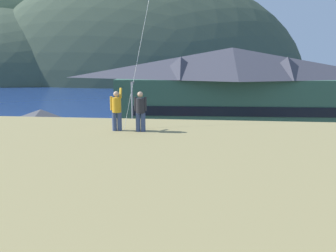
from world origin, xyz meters
The scene contains 21 objects.
ground_plane centered at (0.00, 0.00, 0.00)m, with size 600.00×600.00×0.00m, color #66604C.
parking_lot_pad centered at (0.00, 5.00, 0.05)m, with size 40.00×20.00×0.10m, color slate.
bay_water centered at (0.00, 60.00, 0.01)m, with size 360.00×84.00×0.03m, color navy.
far_hill_east_peak centered at (-77.60, 117.84, 0.00)m, with size 111.39×70.81×63.59m, color #42513D.
far_hill_center_saddle centered at (-42.81, 121.03, 0.00)m, with size 127.57×61.99×62.82m, color #334733.
far_hill_far_shoulder centered at (-22.63, 108.11, 0.00)m, with size 124.77×46.73×80.94m, color #42513D.
harbor_lodge centered at (6.82, 20.20, 5.96)m, with size 29.23×10.11×11.30m.
storage_shed_near_lot centered at (-11.77, 8.43, 2.81)m, with size 7.89×6.10×5.40m.
wharf_dock centered at (1.52, 31.41, 0.35)m, with size 3.20×12.27×0.70m.
moored_boat_wharfside centered at (-2.10, 32.41, 0.72)m, with size 3.17×8.01×2.16m.
moored_boat_outer_mooring centered at (4.87, 31.71, 0.72)m, with size 2.32×6.49×2.16m.
parked_car_lone_by_shed centered at (-2.38, 7.29, 1.06)m, with size 4.30×2.26×1.82m.
parked_car_front_row_silver centered at (-3.18, 1.64, 1.06)m, with size 4.27×2.19×1.82m.
parked_car_back_row_right centered at (2.37, -0.02, 1.06)m, with size 4.32×2.29×1.82m.
parked_car_front_row_end centered at (10.42, 1.40, 1.06)m, with size 4.36×2.37×1.82m.
parked_car_corner_spot centered at (12.82, 6.71, 1.06)m, with size 4.31×2.27×1.82m.
parked_car_front_row_red centered at (5.75, 7.30, 1.06)m, with size 4.26×2.16×1.82m.
parked_car_mid_row_center centered at (-8.17, 1.53, 1.06)m, with size 4.33×2.33×1.82m.
parking_light_pole centered at (-3.43, 10.55, 4.53)m, with size 0.24×0.78×7.77m.
person_kite_flyer centered at (-0.29, -7.75, 8.09)m, with size 0.52×0.69×1.86m.
person_companion centered at (0.78, -7.82, 8.08)m, with size 0.55×0.40×1.74m.
Camera 1 is at (3.47, -22.34, 10.41)m, focal length 36.90 mm.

